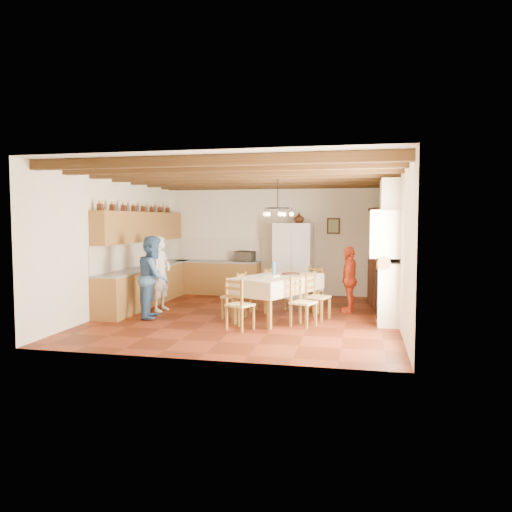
{
  "coord_description": "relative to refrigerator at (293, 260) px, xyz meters",
  "views": [
    {
      "loc": [
        2.31,
        -9.99,
        2.03
      ],
      "look_at": [
        0.1,
        0.3,
        1.25
      ],
      "focal_mm": 35.0,
      "sensor_mm": 36.0,
      "label": 1
    }
  ],
  "objects": [
    {
      "name": "wall_right",
      "position": [
        2.46,
        -2.83,
        0.54
      ],
      "size": [
        0.02,
        6.5,
        3.0
      ],
      "primitive_type": "cube",
      "color": "white",
      "rests_on": "ground"
    },
    {
      "name": "floor",
      "position": [
        -0.55,
        -2.83,
        -0.97
      ],
      "size": [
        6.0,
        6.5,
        0.02
      ],
      "primitive_type": "cube",
      "color": "#491A0A",
      "rests_on": "ground"
    },
    {
      "name": "ceiling_beams",
      "position": [
        -0.55,
        -2.83,
        1.95
      ],
      "size": [
        6.0,
        6.3,
        0.16
      ],
      "primitive_type": null,
      "color": "#341B0C",
      "rests_on": "ground"
    },
    {
      "name": "hutch",
      "position": [
        2.2,
        -0.63,
        0.18
      ],
      "size": [
        0.64,
        1.31,
        2.29
      ],
      "primitive_type": null,
      "rotation": [
        0.0,
        0.0,
        0.09
      ],
      "color": "#391A0F",
      "rests_on": "floor"
    },
    {
      "name": "microwave",
      "position": [
        -1.32,
        0.12,
        0.07
      ],
      "size": [
        0.57,
        0.45,
        0.27
      ],
      "primitive_type": "imported",
      "rotation": [
        0.0,
        0.0,
        -0.26
      ],
      "color": "silver",
      "rests_on": "countertop_back"
    },
    {
      "name": "wall_back",
      "position": [
        -0.55,
        0.43,
        0.54
      ],
      "size": [
        6.0,
        0.02,
        3.0
      ],
      "primitive_type": "cube",
      "color": "white",
      "rests_on": "ground"
    },
    {
      "name": "lower_cabinets_left",
      "position": [
        -3.25,
        -1.78,
        -0.53
      ],
      "size": [
        0.6,
        4.3,
        0.86
      ],
      "primitive_type": "cube",
      "color": "brown",
      "rests_on": "ground"
    },
    {
      "name": "person_man",
      "position": [
        -2.58,
        -2.58,
        -0.13
      ],
      "size": [
        0.43,
        0.63,
        1.66
      ],
      "primitive_type": "imported",
      "rotation": [
        0.0,
        0.0,
        1.52
      ],
      "color": "silver",
      "rests_on": "floor"
    },
    {
      "name": "person_woman_blue",
      "position": [
        -2.44,
        -3.3,
        -0.12
      ],
      "size": [
        0.82,
        0.95,
        1.69
      ],
      "primitive_type": "imported",
      "rotation": [
        0.0,
        0.0,
        1.81
      ],
      "color": "#3C6499",
      "rests_on": "floor"
    },
    {
      "name": "countertop_left",
      "position": [
        -3.25,
        -1.78,
        -0.08
      ],
      "size": [
        0.62,
        4.3,
        0.04
      ],
      "primitive_type": "cube",
      "color": "slate",
      "rests_on": "lower_cabinets_left"
    },
    {
      "name": "fridge_vase",
      "position": [
        0.14,
        0.0,
        1.1
      ],
      "size": [
        0.31,
        0.31,
        0.27
      ],
      "primitive_type": "imported",
      "rotation": [
        0.0,
        0.0,
        0.22
      ],
      "color": "#391A0F",
      "rests_on": "refrigerator"
    },
    {
      "name": "ceiling",
      "position": [
        -0.55,
        -2.83,
        2.05
      ],
      "size": [
        6.0,
        6.5,
        0.02
      ],
      "primitive_type": "cube",
      "color": "silver",
      "rests_on": "ground"
    },
    {
      "name": "refrigerator",
      "position": [
        0.0,
        0.0,
        0.0
      ],
      "size": [
        0.98,
        0.82,
        1.93
      ],
      "primitive_type": "cube",
      "rotation": [
        0.0,
        0.0,
        -0.02
      ],
      "color": "white",
      "rests_on": "floor"
    },
    {
      "name": "chair_left_near",
      "position": [
        -0.8,
        -3.08,
        -0.48
      ],
      "size": [
        0.48,
        0.49,
        0.96
      ],
      "primitive_type": null,
      "rotation": [
        0.0,
        0.0,
        -1.78
      ],
      "color": "brown",
      "rests_on": "floor"
    },
    {
      "name": "wall_picture",
      "position": [
        1.0,
        0.4,
        0.89
      ],
      "size": [
        0.34,
        0.03,
        0.42
      ],
      "primitive_type": "cube",
      "color": "black",
      "rests_on": "ground"
    },
    {
      "name": "chandelier",
      "position": [
        0.08,
        -2.89,
        1.29
      ],
      "size": [
        0.47,
        0.47,
        0.03
      ],
      "primitive_type": "torus",
      "color": "black",
      "rests_on": "ground"
    },
    {
      "name": "dining_table",
      "position": [
        0.08,
        -2.89,
        -0.16
      ],
      "size": [
        1.76,
        2.27,
        0.88
      ],
      "rotation": [
        0.0,
        0.0,
        -0.42
      ],
      "color": "beige",
      "rests_on": "floor"
    },
    {
      "name": "backsplash_back",
      "position": [
        -2.1,
        0.41,
        0.24
      ],
      "size": [
        2.3,
        0.03,
        0.6
      ],
      "primitive_type": "cube",
      "color": "beige",
      "rests_on": "ground"
    },
    {
      "name": "wall_left",
      "position": [
        -3.56,
        -2.83,
        0.54
      ],
      "size": [
        0.02,
        6.5,
        3.0
      ],
      "primitive_type": "cube",
      "color": "white",
      "rests_on": "ground"
    },
    {
      "name": "chair_right_far",
      "position": [
        0.89,
        -2.8,
        -0.48
      ],
      "size": [
        0.52,
        0.54,
        0.96
      ],
      "primitive_type": null,
      "rotation": [
        0.0,
        0.0,
        1.2
      ],
      "color": "brown",
      "rests_on": "floor"
    },
    {
      "name": "countertop_back",
      "position": [
        -2.1,
        0.12,
        -0.08
      ],
      "size": [
        2.34,
        0.62,
        0.04
      ],
      "primitive_type": "cube",
      "color": "slate",
      "rests_on": "lower_cabinets_back"
    },
    {
      "name": "chair_left_far",
      "position": [
        -0.42,
        -2.19,
        -0.48
      ],
      "size": [
        0.46,
        0.48,
        0.96
      ],
      "primitive_type": null,
      "rotation": [
        0.0,
        0.0,
        -1.74
      ],
      "color": "brown",
      "rests_on": "floor"
    },
    {
      "name": "upper_cabinets",
      "position": [
        -3.38,
        -1.78,
        0.89
      ],
      "size": [
        0.35,
        4.2,
        0.7
      ],
      "primitive_type": "cube",
      "color": "brown",
      "rests_on": "ground"
    },
    {
      "name": "chair_end_near",
      "position": [
        -0.43,
        -4.03,
        -0.48
      ],
      "size": [
        0.55,
        0.54,
        0.96
      ],
      "primitive_type": null,
      "rotation": [
        0.0,
        0.0,
        2.7
      ],
      "color": "brown",
      "rests_on": "floor"
    },
    {
      "name": "chair_right_near",
      "position": [
        0.68,
        -3.54,
        -0.48
      ],
      "size": [
        0.53,
        0.54,
        0.96
      ],
      "primitive_type": null,
      "rotation": [
        0.0,
        0.0,
        1.18
      ],
      "color": "brown",
      "rests_on": "floor"
    },
    {
      "name": "backsplash_left",
      "position": [
        -3.54,
        -1.78,
        0.24
      ],
      "size": [
        0.03,
        4.3,
        0.6
      ],
      "primitive_type": "cube",
      "color": "beige",
      "rests_on": "ground"
    },
    {
      "name": "person_woman_red",
      "position": [
        1.48,
        -1.83,
        -0.24
      ],
      "size": [
        0.48,
        0.89,
        1.44
      ],
      "primitive_type": "imported",
      "rotation": [
        0.0,
        0.0,
        -1.73
      ],
      "color": "red",
      "rests_on": "floor"
    },
    {
      "name": "fireplace",
      "position": [
        2.17,
        -2.63,
        0.44
      ],
      "size": [
        0.56,
        1.6,
        2.8
      ],
      "primitive_type": null,
      "color": "#ECE0C6",
      "rests_on": "ground"
    },
    {
      "name": "wall_front",
      "position": [
        -0.55,
        -6.09,
        0.54
      ],
      "size": [
        6.0,
        0.02,
        3.0
      ],
      "primitive_type": "cube",
      "color": "white",
      "rests_on": "ground"
    },
    {
      "name": "chair_end_far",
      "position": [
        0.64,
        -1.76,
        -0.48
      ],
      "size": [
        0.57,
        0.56,
        0.96
      ],
      "primitive_type": null,
      "rotation": [
        0.0,
        0.0,
        -0.57
      ],
      "color": "brown",
      "rests_on": "floor"
    },
    {
      "name": "lower_cabinets_back",
      "position": [
        -2.1,
        0.12,
        -0.53
      ],
      "size": [
        2.3,
        0.6,
        0.86
      ],
      "primitive_type": "cube",
      "color": "brown",
      "rests_on": "ground"
    }
  ]
}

